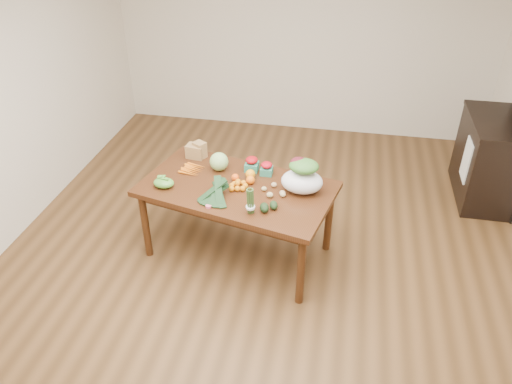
% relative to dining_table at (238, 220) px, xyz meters
% --- Properties ---
extents(floor, '(6.00, 6.00, 0.00)m').
position_rel_dining_table_xyz_m(floor, '(0.24, -0.12, -0.38)').
color(floor, brown).
rests_on(floor, ground).
extents(room_walls, '(5.02, 6.02, 2.70)m').
position_rel_dining_table_xyz_m(room_walls, '(0.24, -0.12, 0.97)').
color(room_walls, beige).
rests_on(room_walls, floor).
extents(dining_table, '(1.87, 1.31, 0.75)m').
position_rel_dining_table_xyz_m(dining_table, '(0.00, 0.00, 0.00)').
color(dining_table, '#42240F').
rests_on(dining_table, floor).
extents(cabinet, '(0.52, 1.02, 0.94)m').
position_rel_dining_table_xyz_m(cabinet, '(2.46, 1.50, 0.10)').
color(cabinet, black).
rests_on(cabinet, floor).
extents(dish_towel, '(0.02, 0.28, 0.45)m').
position_rel_dining_table_xyz_m(dish_towel, '(2.20, 1.28, 0.18)').
color(dish_towel, white).
rests_on(dish_towel, cabinet).
extents(paper_bag, '(0.27, 0.24, 0.16)m').
position_rel_dining_table_xyz_m(paper_bag, '(-0.52, 0.45, 0.46)').
color(paper_bag, '#9E7147').
rests_on(paper_bag, dining_table).
extents(cabbage, '(0.18, 0.18, 0.18)m').
position_rel_dining_table_xyz_m(cabbage, '(-0.23, 0.26, 0.46)').
color(cabbage, '#95BE6D').
rests_on(cabbage, dining_table).
extents(strawberry_basket_a, '(0.15, 0.15, 0.11)m').
position_rel_dining_table_xyz_m(strawberry_basket_a, '(0.07, 0.31, 0.43)').
color(strawberry_basket_a, '#B20B15').
rests_on(strawberry_basket_a, dining_table).
extents(strawberry_basket_b, '(0.13, 0.13, 0.10)m').
position_rel_dining_table_xyz_m(strawberry_basket_b, '(0.22, 0.27, 0.43)').
color(strawberry_basket_b, red).
rests_on(strawberry_basket_b, dining_table).
extents(orange_a, '(0.07, 0.07, 0.07)m').
position_rel_dining_table_xyz_m(orange_a, '(-0.04, 0.10, 0.41)').
color(orange_a, '#E1550D').
rests_on(orange_a, dining_table).
extents(orange_b, '(0.09, 0.09, 0.09)m').
position_rel_dining_table_xyz_m(orange_b, '(0.09, 0.16, 0.42)').
color(orange_b, orange).
rests_on(orange_b, dining_table).
extents(orange_c, '(0.08, 0.08, 0.08)m').
position_rel_dining_table_xyz_m(orange_c, '(0.11, 0.07, 0.41)').
color(orange_c, orange).
rests_on(orange_c, dining_table).
extents(mandarin_cluster, '(0.22, 0.22, 0.08)m').
position_rel_dining_table_xyz_m(mandarin_cluster, '(0.01, -0.02, 0.42)').
color(mandarin_cluster, orange).
rests_on(mandarin_cluster, dining_table).
extents(carrots, '(0.26, 0.26, 0.03)m').
position_rel_dining_table_xyz_m(carrots, '(-0.48, 0.20, 0.39)').
color(carrots, orange).
rests_on(carrots, dining_table).
extents(snap_pea_bag, '(0.19, 0.14, 0.08)m').
position_rel_dining_table_xyz_m(snap_pea_bag, '(-0.64, -0.13, 0.42)').
color(snap_pea_bag, '#56AB3A').
rests_on(snap_pea_bag, dining_table).
extents(kale_bunch, '(0.40, 0.46, 0.16)m').
position_rel_dining_table_xyz_m(kale_bunch, '(-0.14, -0.27, 0.45)').
color(kale_bunch, black).
rests_on(kale_bunch, dining_table).
extents(asparagus_bundle, '(0.10, 0.13, 0.26)m').
position_rel_dining_table_xyz_m(asparagus_bundle, '(0.20, -0.38, 0.50)').
color(asparagus_bundle, '#476F33').
rests_on(asparagus_bundle, dining_table).
extents(potato_a, '(0.05, 0.04, 0.04)m').
position_rel_dining_table_xyz_m(potato_a, '(0.25, -0.02, 0.40)').
color(potato_a, tan).
rests_on(potato_a, dining_table).
extents(potato_b, '(0.06, 0.05, 0.05)m').
position_rel_dining_table_xyz_m(potato_b, '(0.32, -0.11, 0.40)').
color(potato_b, tan).
rests_on(potato_b, dining_table).
extents(potato_c, '(0.05, 0.05, 0.05)m').
position_rel_dining_table_xyz_m(potato_c, '(0.42, -0.06, 0.40)').
color(potato_c, tan).
rests_on(potato_c, dining_table).
extents(potato_d, '(0.05, 0.05, 0.05)m').
position_rel_dining_table_xyz_m(potato_d, '(0.33, 0.06, 0.40)').
color(potato_d, tan).
rests_on(potato_d, dining_table).
extents(potato_e, '(0.05, 0.05, 0.04)m').
position_rel_dining_table_xyz_m(potato_e, '(0.43, -0.08, 0.40)').
color(potato_e, tan).
rests_on(potato_e, dining_table).
extents(avocado_a, '(0.10, 0.13, 0.07)m').
position_rel_dining_table_xyz_m(avocado_a, '(0.31, -0.33, 0.41)').
color(avocado_a, black).
rests_on(avocado_a, dining_table).
extents(avocado_b, '(0.09, 0.11, 0.07)m').
position_rel_dining_table_xyz_m(avocado_b, '(0.38, -0.28, 0.41)').
color(avocado_b, black).
rests_on(avocado_b, dining_table).
extents(salad_bag, '(0.42, 0.35, 0.28)m').
position_rel_dining_table_xyz_m(salad_bag, '(0.58, 0.03, 0.52)').
color(salad_bag, white).
rests_on(salad_bag, dining_table).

